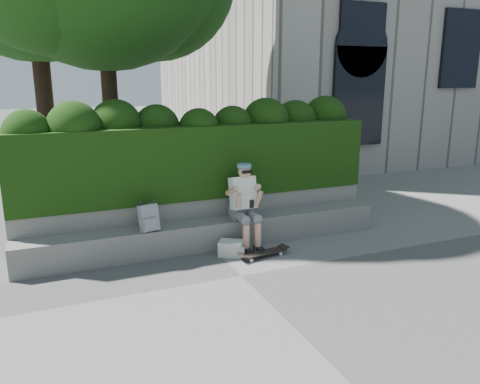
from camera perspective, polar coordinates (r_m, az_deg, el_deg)
name	(u,v)px	position (r m, az deg, el deg)	size (l,w,h in m)	color
ground	(241,276)	(6.67, 0.15, -10.19)	(80.00, 80.00, 0.00)	slate
bench_ledge	(212,234)	(7.68, -3.49, -5.13)	(6.00, 0.45, 0.45)	gray
planter_wall	(202,217)	(8.06, -4.63, -3.10)	(6.00, 0.50, 0.75)	gray
hedge	(197,159)	(8.04, -5.26, 4.00)	(6.00, 1.00, 1.20)	black
person	(244,202)	(7.53, 0.54, -1.27)	(0.40, 0.76, 1.38)	slate
skateboard	(263,253)	(7.31, 2.86, -7.42)	(0.79, 0.29, 0.08)	black
backpack_plaid	(149,218)	(7.20, -11.07, -3.10)	(0.27, 0.15, 0.40)	#B0B0B5
backpack_ground	(231,248)	(7.34, -1.11, -6.88)	(0.37, 0.26, 0.24)	white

